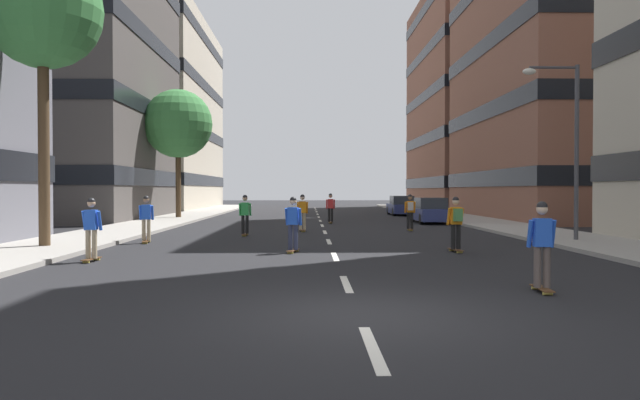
{
  "coord_description": "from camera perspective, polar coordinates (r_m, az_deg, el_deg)",
  "views": [
    {
      "loc": [
        -0.82,
        -9.29,
        2.0
      ],
      "look_at": [
        0.0,
        28.6,
        1.33
      ],
      "focal_mm": 32.65,
      "sensor_mm": 36.0,
      "label": 1
    }
  ],
  "objects": [
    {
      "name": "building_left_mid",
      "position": [
        44.57,
        -24.92,
        10.55
      ],
      "size": [
        14.09,
        16.61,
        18.72
      ],
      "color": "#4C4744",
      "rests_on": "ground_plane"
    },
    {
      "name": "skater_0",
      "position": [
        22.67,
        -16.67,
        -1.59
      ],
      "size": [
        0.55,
        0.92,
        1.78
      ],
      "color": "brown",
      "rests_on": "ground_plane"
    },
    {
      "name": "skater_3",
      "position": [
        18.46,
        -2.66,
        -2.14
      ],
      "size": [
        0.57,
        0.92,
        1.78
      ],
      "color": "brown",
      "rests_on": "ground_plane"
    },
    {
      "name": "skater_4",
      "position": [
        12.15,
        20.94,
        -3.86
      ],
      "size": [
        0.54,
        0.91,
        1.78
      ],
      "color": "brown",
      "rests_on": "ground_plane"
    },
    {
      "name": "street_tree_near",
      "position": [
        40.8,
        -13.75,
        7.24
      ],
      "size": [
        4.63,
        4.63,
        8.64
      ],
      "color": "#4C3823",
      "rests_on": "sidewalk_left"
    },
    {
      "name": "streetlamp_right",
      "position": [
        23.63,
        23.05,
        6.12
      ],
      "size": [
        2.13,
        0.3,
        6.5
      ],
      "color": "#3F3F44",
      "rests_on": "sidewalk_right"
    },
    {
      "name": "building_left_far",
      "position": [
        64.57,
        -17.22,
        8.01
      ],
      "size": [
        14.09,
        23.18,
        19.62
      ],
      "color": "#BCB29E",
      "rests_on": "ground_plane"
    },
    {
      "name": "ground_plane",
      "position": [
        34.36,
        0.13,
        -2.32
      ],
      "size": [
        150.0,
        150.0,
        0.0
      ],
      "primitive_type": "plane",
      "color": "black"
    },
    {
      "name": "skater_2",
      "position": [
        19.09,
        13.19,
        -1.97
      ],
      "size": [
        0.56,
        0.92,
        1.78
      ],
      "color": "brown",
      "rests_on": "ground_plane"
    },
    {
      "name": "skater_5",
      "position": [
        17.33,
        -21.51,
        -2.42
      ],
      "size": [
        0.55,
        0.91,
        1.78
      ],
      "color": "brown",
      "rests_on": "ground_plane"
    },
    {
      "name": "building_right_far",
      "position": [
        65.23,
        16.14,
        9.27
      ],
      "size": [
        14.09,
        20.15,
        22.62
      ],
      "color": "brown",
      "rests_on": "ground_plane"
    },
    {
      "name": "skater_7",
      "position": [
        28.62,
        8.82,
        -0.97
      ],
      "size": [
        0.54,
        0.91,
        1.78
      ],
      "color": "brown",
      "rests_on": "ground_plane"
    },
    {
      "name": "street_tree_mid",
      "position": [
        22.19,
        -25.54,
        16.32
      ],
      "size": [
        3.85,
        3.85,
        9.75
      ],
      "color": "#4C3823",
      "rests_on": "sidewalk_left"
    },
    {
      "name": "sidewalk_left",
      "position": [
        38.47,
        -14.41,
        -1.89
      ],
      "size": [
        3.7,
        68.75,
        0.14
      ],
      "primitive_type": "cube",
      "color": "#9E9991",
      "rests_on": "ground_plane"
    },
    {
      "name": "parked_car_mid",
      "position": [
        45.83,
        7.99,
        -0.61
      ],
      "size": [
        1.82,
        4.4,
        1.52
      ],
      "color": "navy",
      "rests_on": "ground_plane"
    },
    {
      "name": "building_right_mid",
      "position": [
        46.18,
        24.41,
        15.82
      ],
      "size": [
        14.09,
        19.35,
        27.56
      ],
      "color": "brown",
      "rests_on": "ground_plane"
    },
    {
      "name": "lane_markings",
      "position": [
        34.85,
        0.11,
        -2.26
      ],
      "size": [
        0.16,
        57.2,
        0.01
      ],
      "color": "silver",
      "rests_on": "ground_plane"
    },
    {
      "name": "parked_car_near",
      "position": [
        35.4,
        10.76,
        -1.1
      ],
      "size": [
        1.82,
        4.4,
        1.52
      ],
      "color": "navy",
      "rests_on": "ground_plane"
    },
    {
      "name": "skater_8",
      "position": [
        25.36,
        -7.36,
        -1.29
      ],
      "size": [
        0.53,
        0.9,
        1.78
      ],
      "color": "brown",
      "rests_on": "ground_plane"
    },
    {
      "name": "skater_1",
      "position": [
        27.7,
        -1.73,
        -1.08
      ],
      "size": [
        0.55,
        0.92,
        1.78
      ],
      "color": "brown",
      "rests_on": "ground_plane"
    },
    {
      "name": "sidewalk_right",
      "position": [
        38.88,
        14.29,
        -1.86
      ],
      "size": [
        3.7,
        68.75,
        0.14
      ],
      "primitive_type": "cube",
      "color": "#9E9991",
      "rests_on": "ground_plane"
    },
    {
      "name": "skater_6",
      "position": [
        34.53,
        1.04,
        -0.67
      ],
      "size": [
        0.53,
        0.9,
        1.78
      ],
      "color": "brown",
      "rests_on": "ground_plane"
    }
  ]
}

